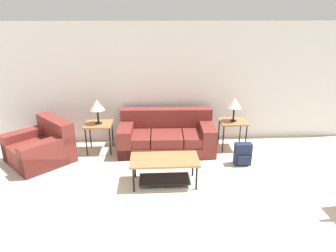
% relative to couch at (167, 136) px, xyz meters
% --- Properties ---
extents(wall_back, '(9.18, 0.06, 2.60)m').
position_rel_couch_xyz_m(wall_back, '(0.16, 0.60, 1.01)').
color(wall_back, white).
rests_on(wall_back, ground_plane).
extents(couch, '(2.00, 1.03, 0.82)m').
position_rel_couch_xyz_m(couch, '(0.00, 0.00, 0.00)').
color(couch, maroon).
rests_on(couch, ground_plane).
extents(armchair, '(1.48, 1.49, 0.80)m').
position_rel_couch_xyz_m(armchair, '(-2.48, -0.40, -0.01)').
color(armchair, maroon).
rests_on(armchair, ground_plane).
extents(coffee_table, '(1.15, 0.58, 0.47)m').
position_rel_couch_xyz_m(coffee_table, '(-0.11, -1.39, 0.05)').
color(coffee_table, '#A87042').
rests_on(coffee_table, ground_plane).
extents(side_table_left, '(0.56, 0.50, 0.62)m').
position_rel_couch_xyz_m(side_table_left, '(-1.41, -0.01, 0.26)').
color(side_table_left, '#A87042').
rests_on(side_table_left, ground_plane).
extents(side_table_right, '(0.56, 0.50, 0.62)m').
position_rel_couch_xyz_m(side_table_right, '(1.40, -0.01, 0.26)').
color(side_table_right, '#A87042').
rests_on(side_table_right, ground_plane).
extents(table_lamp_left, '(0.30, 0.30, 0.50)m').
position_rel_couch_xyz_m(table_lamp_left, '(-1.41, -0.01, 0.71)').
color(table_lamp_left, black).
rests_on(table_lamp_left, side_table_left).
extents(table_lamp_right, '(0.30, 0.30, 0.50)m').
position_rel_couch_xyz_m(table_lamp_right, '(1.40, -0.01, 0.71)').
color(table_lamp_right, black).
rests_on(table_lamp_right, side_table_right).
extents(backpack, '(0.31, 0.24, 0.44)m').
position_rel_couch_xyz_m(backpack, '(1.42, -0.78, -0.08)').
color(backpack, '#1E2847').
rests_on(backpack, ground_plane).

